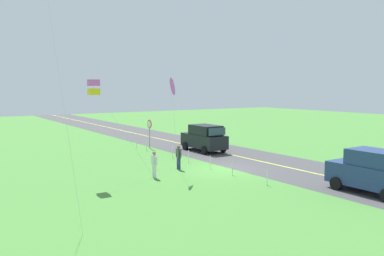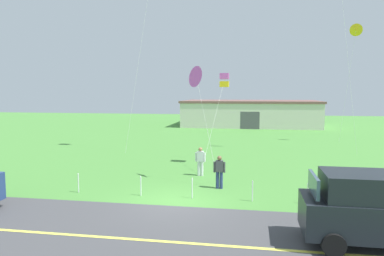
{
  "view_description": "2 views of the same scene",
  "coord_description": "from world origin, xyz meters",
  "px_view_note": "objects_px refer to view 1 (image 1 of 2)",
  "views": [
    {
      "loc": [
        -20.6,
        16.09,
        5.4
      ],
      "look_at": [
        1.24,
        1.73,
        2.74
      ],
      "focal_mm": 37.52,
      "sensor_mm": 36.0,
      "label": 1
    },
    {
      "loc": [
        3.23,
        -14.5,
        4.66
      ],
      "look_at": [
        0.47,
        1.59,
        3.02
      ],
      "focal_mm": 33.6,
      "sensor_mm": 36.0,
      "label": 2
    }
  ],
  "objects_px": {
    "car_suv_foreground": "(204,138)",
    "kite_blue_mid": "(94,87)",
    "person_adult_companion": "(154,163)",
    "stop_sign": "(149,128)",
    "car_parked_west_near": "(374,171)",
    "kite_red_low": "(171,87)",
    "person_adult_near": "(179,156)"
  },
  "relations": [
    {
      "from": "person_adult_near",
      "to": "kite_blue_mid",
      "type": "height_order",
      "value": "kite_blue_mid"
    },
    {
      "from": "car_suv_foreground",
      "to": "kite_blue_mid",
      "type": "xyz_separation_m",
      "value": [
        -5.49,
        11.49,
        4.24
      ]
    },
    {
      "from": "kite_blue_mid",
      "to": "car_parked_west_near",
      "type": "bearing_deg",
      "value": -133.51
    },
    {
      "from": "car_parked_west_near",
      "to": "kite_red_low",
      "type": "xyz_separation_m",
      "value": [
        9.27,
        6.46,
        4.27
      ]
    },
    {
      "from": "person_adult_companion",
      "to": "car_parked_west_near",
      "type": "bearing_deg",
      "value": 141.68
    },
    {
      "from": "person_adult_near",
      "to": "kite_red_low",
      "type": "relative_size",
      "value": 0.27
    },
    {
      "from": "kite_blue_mid",
      "to": "kite_red_low",
      "type": "bearing_deg",
      "value": -103.58
    },
    {
      "from": "person_adult_near",
      "to": "kite_red_low",
      "type": "distance_m",
      "value": 4.92
    },
    {
      "from": "car_parked_west_near",
      "to": "person_adult_companion",
      "type": "xyz_separation_m",
      "value": [
        9.31,
        7.65,
        -0.29
      ]
    },
    {
      "from": "car_parked_west_near",
      "to": "kite_blue_mid",
      "type": "xyz_separation_m",
      "value": [
        10.34,
        10.9,
        4.24
      ]
    },
    {
      "from": "kite_blue_mid",
      "to": "person_adult_near",
      "type": "bearing_deg",
      "value": -87.42
    },
    {
      "from": "person_adult_near",
      "to": "kite_red_low",
      "type": "height_order",
      "value": "kite_red_low"
    },
    {
      "from": "person_adult_companion",
      "to": "stop_sign",
      "type": "bearing_deg",
      "value": -103.7
    },
    {
      "from": "person_adult_near",
      "to": "kite_blue_mid",
      "type": "xyz_separation_m",
      "value": [
        -0.26,
        5.74,
        4.53
      ]
    },
    {
      "from": "car_parked_west_near",
      "to": "person_adult_companion",
      "type": "distance_m",
      "value": 12.05
    },
    {
      "from": "person_adult_companion",
      "to": "car_suv_foreground",
      "type": "bearing_deg",
      "value": -129.39
    },
    {
      "from": "car_suv_foreground",
      "to": "car_parked_west_near",
      "type": "bearing_deg",
      "value": 177.87
    },
    {
      "from": "kite_red_low",
      "to": "car_suv_foreground",
      "type": "bearing_deg",
      "value": -47.05
    },
    {
      "from": "person_adult_near",
      "to": "car_parked_west_near",
      "type": "bearing_deg",
      "value": 28.73
    },
    {
      "from": "car_parked_west_near",
      "to": "kite_blue_mid",
      "type": "bearing_deg",
      "value": 46.49
    },
    {
      "from": "car_parked_west_near",
      "to": "person_adult_companion",
      "type": "height_order",
      "value": "car_parked_west_near"
    },
    {
      "from": "kite_red_low",
      "to": "person_adult_near",
      "type": "bearing_deg",
      "value": -44.48
    },
    {
      "from": "car_parked_west_near",
      "to": "person_adult_near",
      "type": "xyz_separation_m",
      "value": [
        10.6,
        5.15,
        -0.29
      ]
    },
    {
      "from": "kite_blue_mid",
      "to": "person_adult_companion",
      "type": "bearing_deg",
      "value": -107.71
    },
    {
      "from": "person_adult_companion",
      "to": "kite_blue_mid",
      "type": "relative_size",
      "value": 0.27
    },
    {
      "from": "car_suv_foreground",
      "to": "stop_sign",
      "type": "xyz_separation_m",
      "value": [
        3.98,
        3.13,
        0.65
      ]
    },
    {
      "from": "stop_sign",
      "to": "car_parked_west_near",
      "type": "bearing_deg",
      "value": -172.68
    },
    {
      "from": "car_parked_west_near",
      "to": "car_suv_foreground",
      "type": "bearing_deg",
      "value": -2.13
    },
    {
      "from": "car_suv_foreground",
      "to": "kite_blue_mid",
      "type": "height_order",
      "value": "kite_blue_mid"
    },
    {
      "from": "car_suv_foreground",
      "to": "person_adult_near",
      "type": "relative_size",
      "value": 2.75
    },
    {
      "from": "stop_sign",
      "to": "kite_red_low",
      "type": "height_order",
      "value": "kite_red_low"
    },
    {
      "from": "kite_red_low",
      "to": "kite_blue_mid",
      "type": "distance_m",
      "value": 4.56
    }
  ]
}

